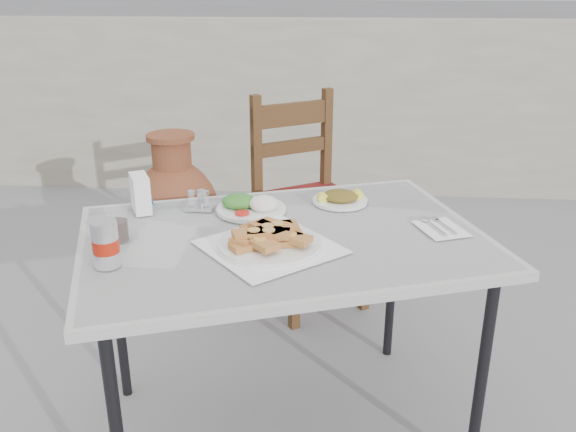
# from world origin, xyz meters

# --- Properties ---
(ground) EXTENTS (80.00, 80.00, 0.00)m
(ground) POSITION_xyz_m (0.00, 0.00, 0.00)
(ground) COLOR slate
(ground) RESTS_ON ground
(cafe_table) EXTENTS (1.41, 1.17, 0.74)m
(cafe_table) POSITION_xyz_m (-0.06, -0.09, 0.68)
(cafe_table) COLOR black
(cafe_table) RESTS_ON ground
(pide_plate) EXTENTS (0.48, 0.48, 0.07)m
(pide_plate) POSITION_xyz_m (-0.09, -0.19, 0.77)
(pide_plate) COLOR white
(pide_plate) RESTS_ON cafe_table
(salad_rice_plate) EXTENTS (0.23, 0.23, 0.06)m
(salad_rice_plate) POSITION_xyz_m (-0.19, 0.09, 0.76)
(salad_rice_plate) COLOR white
(salad_rice_plate) RESTS_ON cafe_table
(salad_chopped_plate) EXTENTS (0.19, 0.19, 0.04)m
(salad_chopped_plate) POSITION_xyz_m (0.11, 0.20, 0.75)
(salad_chopped_plate) COLOR white
(salad_chopped_plate) RESTS_ON cafe_table
(soda_can) EXTENTS (0.07, 0.07, 0.13)m
(soda_can) POSITION_xyz_m (-0.52, -0.35, 0.80)
(soda_can) COLOR silver
(soda_can) RESTS_ON cafe_table
(cola_glass) EXTENTS (0.07, 0.07, 0.10)m
(cola_glass) POSITION_xyz_m (-0.55, -0.17, 0.78)
(cola_glass) COLOR white
(cola_glass) RESTS_ON cafe_table
(napkin_holder) EXTENTS (0.09, 0.12, 0.13)m
(napkin_holder) POSITION_xyz_m (-0.55, 0.06, 0.80)
(napkin_holder) COLOR white
(napkin_holder) RESTS_ON cafe_table
(condiment_caddy) EXTENTS (0.10, 0.08, 0.07)m
(condiment_caddy) POSITION_xyz_m (-0.36, 0.10, 0.76)
(condiment_caddy) COLOR silver
(condiment_caddy) RESTS_ON cafe_table
(cutlery_napkin) EXTENTS (0.17, 0.19, 0.01)m
(cutlery_napkin) POSITION_xyz_m (0.42, -0.01, 0.74)
(cutlery_napkin) COLOR white
(cutlery_napkin) RESTS_ON cafe_table
(chair) EXTENTS (0.60, 0.60, 0.98)m
(chair) POSITION_xyz_m (-0.03, 0.85, 0.51)
(chair) COLOR #37230F
(chair) RESTS_ON ground
(terracotta_urn) EXTENTS (0.44, 0.44, 0.77)m
(terracotta_urn) POSITION_xyz_m (-0.69, 0.97, 0.36)
(terracotta_urn) COLOR brown
(terracotta_urn) RESTS_ON ground
(back_wall) EXTENTS (6.00, 0.25, 1.20)m
(back_wall) POSITION_xyz_m (0.00, 2.50, 0.60)
(back_wall) COLOR #A7A18B
(back_wall) RESTS_ON ground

